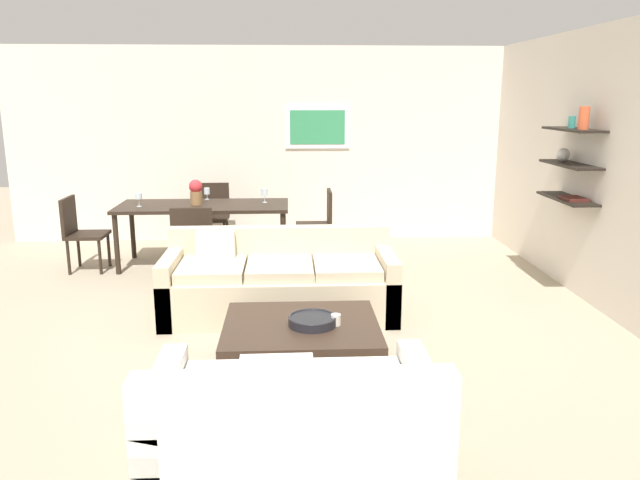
% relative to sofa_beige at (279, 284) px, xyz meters
% --- Properties ---
extents(ground_plane, '(18.00, 18.00, 0.00)m').
position_rel_sofa_beige_xyz_m(ground_plane, '(0.09, -0.34, -0.29)').
color(ground_plane, tan).
extents(back_wall_unit, '(8.40, 0.09, 2.70)m').
position_rel_sofa_beige_xyz_m(back_wall_unit, '(0.39, 3.19, 1.06)').
color(back_wall_unit, silver).
rests_on(back_wall_unit, ground).
extents(right_wall_shelf_unit, '(0.34, 8.20, 2.70)m').
position_rel_sofa_beige_xyz_m(right_wall_shelf_unit, '(3.12, 0.27, 1.06)').
color(right_wall_shelf_unit, silver).
rests_on(right_wall_shelf_unit, ground).
extents(sofa_beige, '(2.15, 0.90, 0.78)m').
position_rel_sofa_beige_xyz_m(sofa_beige, '(0.00, 0.00, 0.00)').
color(sofa_beige, beige).
rests_on(sofa_beige, ground).
extents(loveseat_white, '(1.53, 0.90, 0.78)m').
position_rel_sofa_beige_xyz_m(loveseat_white, '(0.12, -2.62, 0.00)').
color(loveseat_white, white).
rests_on(loveseat_white, ground).
extents(coffee_table, '(1.15, 1.00, 0.38)m').
position_rel_sofa_beige_xyz_m(coffee_table, '(0.18, -1.26, -0.10)').
color(coffee_table, '#38281E').
rests_on(coffee_table, ground).
extents(decorative_bowl, '(0.36, 0.36, 0.07)m').
position_rel_sofa_beige_xyz_m(decorative_bowl, '(0.27, -1.31, 0.13)').
color(decorative_bowl, black).
rests_on(decorative_bowl, coffee_table).
extents(candle_jar, '(0.07, 0.07, 0.08)m').
position_rel_sofa_beige_xyz_m(candle_jar, '(0.44, -1.31, 0.13)').
color(candle_jar, silver).
rests_on(candle_jar, coffee_table).
extents(dining_table, '(2.04, 0.87, 0.75)m').
position_rel_sofa_beige_xyz_m(dining_table, '(-0.94, 1.81, 0.39)').
color(dining_table, black).
rests_on(dining_table, ground).
extents(dining_chair_right_far, '(0.44, 0.44, 0.88)m').
position_rel_sofa_beige_xyz_m(dining_chair_right_far, '(0.49, 2.01, 0.21)').
color(dining_chair_right_far, black).
rests_on(dining_chair_right_far, ground).
extents(dining_chair_foot, '(0.44, 0.44, 0.88)m').
position_rel_sofa_beige_xyz_m(dining_chair_foot, '(-0.94, 0.97, 0.21)').
color(dining_chair_foot, black).
rests_on(dining_chair_foot, ground).
extents(dining_chair_left_near, '(0.44, 0.44, 0.88)m').
position_rel_sofa_beige_xyz_m(dining_chair_left_near, '(-2.36, 1.62, 0.21)').
color(dining_chair_left_near, black).
rests_on(dining_chair_left_near, ground).
extents(dining_chair_head, '(0.44, 0.44, 0.88)m').
position_rel_sofa_beige_xyz_m(dining_chair_head, '(-0.94, 2.66, 0.21)').
color(dining_chair_head, black).
rests_on(dining_chair_head, ground).
extents(wine_glass_left_near, '(0.08, 0.08, 0.16)m').
position_rel_sofa_beige_xyz_m(wine_glass_left_near, '(-1.67, 1.71, 0.58)').
color(wine_glass_left_near, silver).
rests_on(wine_glass_left_near, dining_table).
extents(wine_glass_head, '(0.07, 0.07, 0.15)m').
position_rel_sofa_beige_xyz_m(wine_glass_head, '(-0.94, 2.19, 0.56)').
color(wine_glass_head, silver).
rests_on(wine_glass_head, dining_table).
extents(wine_glass_right_far, '(0.08, 0.08, 0.17)m').
position_rel_sofa_beige_xyz_m(wine_glass_right_far, '(-0.20, 1.92, 0.58)').
color(wine_glass_right_far, silver).
rests_on(wine_glass_right_far, dining_table).
extents(centerpiece_vase, '(0.16, 0.16, 0.30)m').
position_rel_sofa_beige_xyz_m(centerpiece_vase, '(-1.02, 1.81, 0.62)').
color(centerpiece_vase, olive).
rests_on(centerpiece_vase, dining_table).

